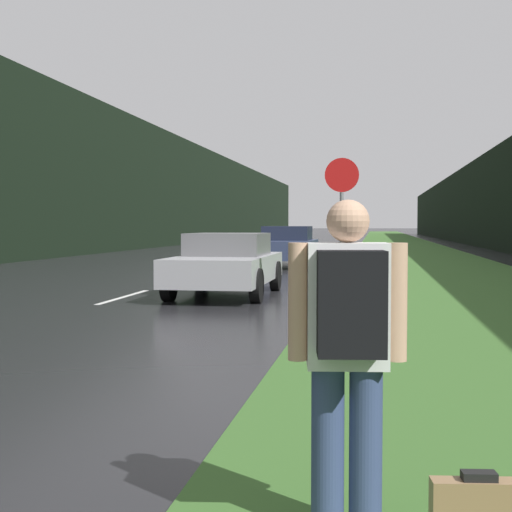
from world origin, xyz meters
name	(u,v)px	position (x,y,z in m)	size (l,w,h in m)	color
grass_verge	(410,252)	(7.16, 40.00, 0.01)	(6.00, 240.00, 0.02)	#386028
lane_stripe_c	(124,297)	(0.00, 14.55, 0.00)	(0.12, 3.00, 0.01)	silver
lane_stripe_d	(203,274)	(0.00, 21.55, 0.00)	(0.12, 3.00, 0.01)	silver
lane_stripe_e	(244,262)	(0.00, 28.55, 0.00)	(0.12, 3.00, 0.01)	silver
treeline_far_side	(159,190)	(-10.16, 50.00, 4.06)	(2.00, 140.00, 8.12)	black
treeline_near_side	(494,202)	(13.16, 50.00, 3.06)	(2.00, 140.00, 6.12)	black
stop_sign	(342,219)	(4.65, 13.00, 1.62)	(0.61, 0.07, 2.72)	slate
hitchhiker_with_backpack	(348,346)	(5.11, 3.61, 0.95)	(0.57, 0.44, 1.65)	navy
car_passing_near	(227,263)	(2.08, 15.24, 0.69)	(1.97, 4.37, 1.35)	#9E9EA3
car_passing_far	(287,246)	(2.08, 25.99, 0.75)	(2.05, 4.51, 1.47)	#2D3856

